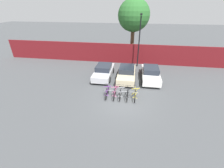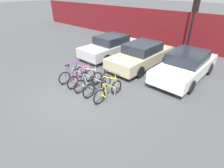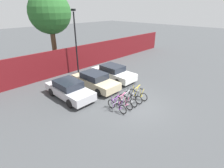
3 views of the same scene
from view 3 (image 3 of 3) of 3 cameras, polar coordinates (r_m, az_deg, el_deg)
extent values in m
plane|color=#424447|center=(12.92, 7.71, -6.99)|extent=(120.00, 120.00, 0.00)
cube|color=maroon|center=(19.03, -15.77, 7.00)|extent=(36.00, 0.16, 2.67)
cylinder|color=gray|center=(12.84, 4.81, -4.24)|extent=(2.95, 0.04, 0.04)
cylinder|color=gray|center=(12.01, 0.25, -7.81)|extent=(0.04, 0.04, 0.55)
cylinder|color=gray|center=(14.02, 8.60, -3.14)|extent=(0.04, 0.04, 0.55)
torus|color=black|center=(11.76, 3.51, -8.30)|extent=(0.06, 0.66, 0.66)
torus|color=black|center=(12.36, -0.21, -6.52)|extent=(0.06, 0.66, 0.66)
cylinder|color=#752D99|center=(11.98, 1.06, -5.81)|extent=(0.60, 0.04, 0.76)
cylinder|color=#752D99|center=(11.79, 1.26, -4.59)|extent=(0.68, 0.04, 0.16)
cylinder|color=#752D99|center=(11.81, 2.26, -6.62)|extent=(0.14, 0.04, 0.63)
cylinder|color=#752D99|center=(11.69, 2.99, -6.86)|extent=(0.32, 0.03, 0.58)
cylinder|color=#752D99|center=(11.88, 2.77, -8.05)|extent=(0.40, 0.03, 0.08)
cylinder|color=#752D99|center=(12.16, -0.07, -5.18)|extent=(0.12, 0.04, 0.69)
cylinder|color=black|center=(11.96, 0.07, -3.72)|extent=(0.52, 0.03, 0.03)
cube|color=black|center=(11.59, 2.63, -5.33)|extent=(0.10, 0.22, 0.05)
torus|color=black|center=(12.21, 5.60, -7.05)|extent=(0.06, 0.66, 0.66)
torus|color=black|center=(12.79, 1.91, -5.40)|extent=(0.06, 0.66, 0.66)
cylinder|color=#E55993|center=(12.42, 3.19, -4.68)|extent=(0.60, 0.04, 0.76)
cylinder|color=#E55993|center=(12.25, 3.41, -3.49)|extent=(0.68, 0.04, 0.16)
cylinder|color=#E55993|center=(12.26, 4.38, -5.44)|extent=(0.14, 0.04, 0.63)
cylinder|color=#E55993|center=(12.14, 5.11, -5.66)|extent=(0.32, 0.03, 0.58)
cylinder|color=#E55993|center=(12.33, 4.86, -6.83)|extent=(0.40, 0.03, 0.08)
cylinder|color=#E55993|center=(12.60, 2.07, -4.10)|extent=(0.12, 0.04, 0.69)
cylinder|color=black|center=(12.40, 2.24, -2.67)|extent=(0.52, 0.03, 0.03)
cube|color=black|center=(12.05, 4.77, -4.18)|extent=(0.10, 0.22, 0.05)
torus|color=black|center=(12.56, 7.07, -6.16)|extent=(0.06, 0.66, 0.66)
torus|color=black|center=(13.13, 3.42, -4.60)|extent=(0.06, 0.66, 0.66)
cylinder|color=#B7B7BC|center=(12.77, 4.70, -3.88)|extent=(0.60, 0.04, 0.76)
cylinder|color=#B7B7BC|center=(12.60, 4.93, -2.71)|extent=(0.68, 0.04, 0.16)
cylinder|color=#B7B7BC|center=(12.62, 5.87, -4.61)|extent=(0.14, 0.04, 0.63)
cylinder|color=#B7B7BC|center=(12.50, 6.60, -4.80)|extent=(0.32, 0.03, 0.58)
cylinder|color=#B7B7BC|center=(12.68, 6.34, -5.95)|extent=(0.40, 0.03, 0.08)
cylinder|color=#B7B7BC|center=(12.94, 3.59, -3.32)|extent=(0.12, 0.04, 0.69)
cylinder|color=black|center=(12.75, 3.78, -1.92)|extent=(0.52, 0.03, 0.03)
cube|color=black|center=(12.41, 6.27, -3.37)|extent=(0.10, 0.22, 0.05)
torus|color=black|center=(13.00, 8.69, -5.17)|extent=(0.06, 0.66, 0.66)
torus|color=black|center=(13.54, 5.09, -3.71)|extent=(0.06, 0.66, 0.66)
cylinder|color=black|center=(13.20, 6.38, -2.98)|extent=(0.60, 0.04, 0.76)
cylinder|color=black|center=(13.03, 6.62, -1.84)|extent=(0.68, 0.04, 0.16)
cylinder|color=black|center=(13.05, 7.53, -3.67)|extent=(0.14, 0.04, 0.63)
cylinder|color=black|center=(12.94, 8.24, -3.85)|extent=(0.32, 0.03, 0.58)
cylinder|color=black|center=(13.11, 7.98, -4.98)|extent=(0.40, 0.03, 0.08)
cylinder|color=black|center=(13.36, 5.28, -2.46)|extent=(0.12, 0.04, 0.69)
cylinder|color=black|center=(13.18, 5.49, -1.09)|extent=(0.52, 0.03, 0.03)
cube|color=black|center=(12.85, 7.94, -2.46)|extent=(0.10, 0.22, 0.05)
torus|color=black|center=(13.48, 10.32, -4.17)|extent=(0.06, 0.66, 0.66)
torus|color=black|center=(14.00, 6.78, -2.80)|extent=(0.06, 0.66, 0.66)
cylinder|color=yellow|center=(13.67, 8.06, -2.08)|extent=(0.60, 0.04, 0.76)
cylinder|color=yellow|center=(13.51, 8.31, -0.97)|extent=(0.68, 0.04, 0.16)
cylinder|color=yellow|center=(13.53, 9.19, -2.73)|extent=(0.14, 0.04, 0.63)
cylinder|color=yellow|center=(13.42, 9.89, -2.90)|extent=(0.32, 0.03, 0.58)
cylinder|color=yellow|center=(13.58, 9.62, -4.00)|extent=(0.40, 0.03, 0.08)
cylinder|color=yellow|center=(13.83, 6.98, -1.58)|extent=(0.12, 0.04, 0.69)
cylinder|color=black|center=(13.66, 7.20, -0.25)|extent=(0.52, 0.03, 0.03)
cube|color=black|center=(13.33, 9.61, -1.55)|extent=(0.10, 0.22, 0.05)
cube|color=#B7B7BC|center=(14.04, -13.70, -2.22)|extent=(1.80, 4.44, 0.62)
cube|color=#1E232D|center=(13.89, -14.18, 0.04)|extent=(1.58, 2.04, 0.52)
cylinder|color=black|center=(14.81, -19.11, -2.54)|extent=(0.20, 0.64, 0.64)
cylinder|color=black|center=(15.55, -13.62, -0.57)|extent=(0.20, 0.64, 0.64)
cylinder|color=black|center=(12.78, -13.59, -6.20)|extent=(0.20, 0.64, 0.64)
cylinder|color=black|center=(13.63, -7.61, -3.70)|extent=(0.20, 0.64, 0.64)
cube|color=#C1B28E|center=(15.34, -5.49, 0.69)|extent=(1.80, 4.58, 0.62)
cube|color=#1E232D|center=(15.20, -5.86, 2.78)|extent=(1.58, 2.11, 0.52)
cylinder|color=black|center=(15.93, -10.92, 0.29)|extent=(0.20, 0.64, 0.64)
cylinder|color=black|center=(16.88, -6.24, 1.98)|extent=(0.20, 0.64, 0.64)
cylinder|color=black|center=(14.02, -4.51, -2.72)|extent=(0.20, 0.64, 0.64)
cylinder|color=black|center=(15.09, 0.31, -0.62)|extent=(0.20, 0.64, 0.64)
cube|color=silver|center=(17.15, 0.43, 3.37)|extent=(1.80, 4.59, 0.62)
cube|color=#1E232D|center=(17.03, 0.16, 5.26)|extent=(1.58, 2.11, 0.52)
cylinder|color=black|center=(17.58, -4.65, 2.96)|extent=(0.20, 0.64, 0.64)
cylinder|color=black|center=(18.68, -0.74, 4.32)|extent=(0.20, 0.64, 0.64)
cylinder|color=black|center=(15.82, 1.80, 0.57)|extent=(0.20, 0.64, 0.64)
cylinder|color=black|center=(17.04, 5.67, 2.22)|extent=(0.20, 0.64, 0.64)
cylinder|color=black|center=(18.39, -11.64, 12.47)|extent=(0.14, 0.14, 6.17)
cube|color=black|center=(18.05, -12.55, 22.57)|extent=(0.24, 0.44, 0.20)
cylinder|color=brown|center=(20.44, -18.18, 10.46)|extent=(0.51, 0.51, 4.46)
sphere|color=#286028|center=(19.98, -19.67, 21.12)|extent=(4.23, 4.23, 4.23)
camera|label=1|loc=(10.71, 70.58, 12.54)|focal=24.00mm
camera|label=2|loc=(14.85, 34.90, 10.62)|focal=28.00mm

